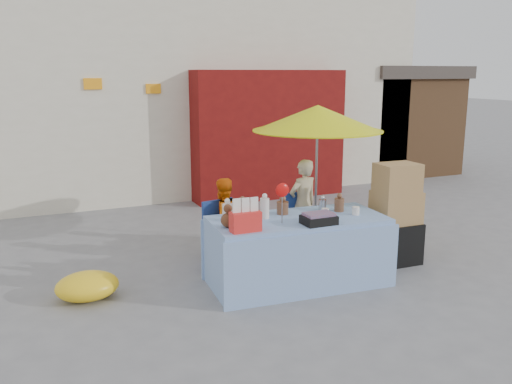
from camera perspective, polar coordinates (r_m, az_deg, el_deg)
name	(u,v)px	position (r m, az deg, el deg)	size (l,w,h in m)	color
ground	(254,282)	(6.83, -0.23, -9.45)	(80.00, 80.00, 0.00)	slate
backdrop	(147,49)	(13.67, -11.37, 14.55)	(14.00, 8.00, 7.80)	silver
market_table	(297,250)	(6.67, 4.33, -6.10)	(2.25, 1.18, 1.32)	#84ACD3
chair_left	(226,245)	(7.40, -3.16, -5.60)	(0.57, 0.56, 0.85)	navy
chair_right	(307,234)	(7.91, 5.35, -4.44)	(0.57, 0.56, 0.85)	navy
vendor_orange	(223,220)	(7.43, -3.54, -2.93)	(0.56, 0.44, 1.16)	orange
vendor_beige	(303,205)	(7.92, 4.96, -1.33)	(0.49, 0.32, 1.33)	#CAB88E
umbrella	(318,119)	(8.00, 6.50, 7.68)	(1.90, 1.90, 2.09)	gray
box_stack	(395,217)	(7.55, 14.46, -2.62)	(0.64, 0.53, 1.38)	black
tarp_bundle	(87,286)	(6.57, -17.34, -9.43)	(0.72, 0.57, 0.32)	yellow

